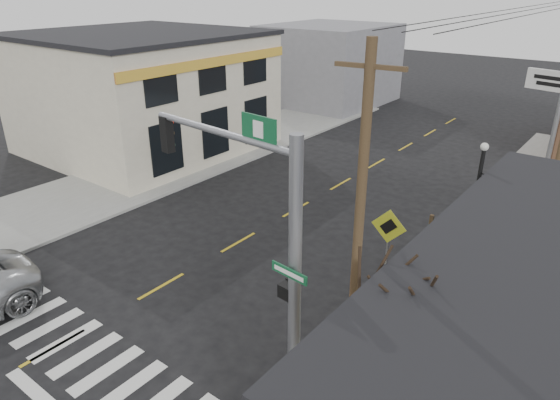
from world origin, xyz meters
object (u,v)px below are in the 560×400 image
Objects in this scene: dance_center_sign at (560,105)px; bare_tree at (397,275)px; traffic_signal_pole at (267,235)px; fire_hydrant at (371,292)px; lamp_post at (477,205)px; utility_pole_near at (358,231)px; guide_sign at (450,253)px.

dance_center_sign reaches higher than bare_tree.
traffic_signal_pole is 3.25m from bare_tree.
bare_tree is (3.25, 0.15, 0.05)m from traffic_signal_pole.
fire_hydrant is 4.47m from lamp_post.
dance_center_sign is (2.70, 10.38, 4.55)m from fire_hydrant.
traffic_signal_pole is 2.15m from utility_pole_near.
dance_center_sign is (3.43, 14.77, 0.86)m from traffic_signal_pole.
fire_hydrant is at bearing 86.43° from traffic_signal_pole.
utility_pole_near is (-0.70, -4.73, 2.48)m from guide_sign.
utility_pole_near is at bearing 150.43° from bare_tree.
guide_sign is at bearing 96.45° from bare_tree.
lamp_post is 0.76× the size of dance_center_sign.
traffic_signal_pole is 6.58m from guide_sign.
fire_hydrant is 0.15× the size of lamp_post.
fire_hydrant is at bearing -90.84° from dance_center_sign.
utility_pole_near is at bearing 30.87° from traffic_signal_pole.
dance_center_sign is at bearing 89.30° from bare_tree.
traffic_signal_pole is 1.05× the size of dance_center_sign.
utility_pole_near reaches higher than dance_center_sign.
lamp_post is at bearing 76.70° from utility_pole_near.
dance_center_sign reaches higher than guide_sign.
utility_pole_near is at bearing -106.52° from lamp_post.
utility_pole_near is (-0.76, -6.65, 1.52)m from lamp_post.
lamp_post reaches higher than guide_sign.
utility_pole_near reaches higher than lamp_post.
fire_hydrant is (0.73, 4.39, -3.68)m from traffic_signal_pole.
bare_tree is at bearing -59.27° from fire_hydrant.
utility_pole_near is (1.20, -3.49, 4.01)m from fire_hydrant.
lamp_post is at bearing 76.23° from traffic_signal_pole.
guide_sign is 2.74m from fire_hydrant.
guide_sign is 5.94m from bare_tree.
utility_pole_near is (1.93, 0.90, 0.32)m from traffic_signal_pole.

